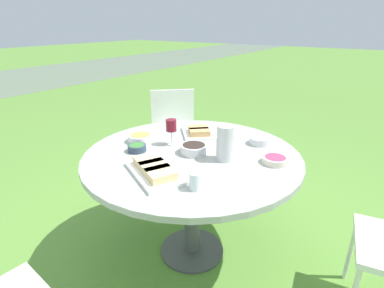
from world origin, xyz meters
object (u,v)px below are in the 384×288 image
water_pitcher (225,143)px  wine_glass (171,127)px  chair_far_back (174,128)px  dining_table (192,167)px

water_pitcher → wine_glass: (0.01, 0.40, 0.02)m
chair_far_back → water_pitcher: size_ratio=4.21×
chair_far_back → water_pitcher: water_pitcher is taller
dining_table → water_pitcher: (0.03, -0.21, 0.20)m
wine_glass → dining_table: bearing=-101.4°
chair_far_back → wine_glass: bearing=-142.9°
dining_table → chair_far_back: bearing=43.3°
water_pitcher → wine_glass: bearing=88.8°
chair_far_back → water_pitcher: (-0.83, -1.03, 0.35)m
wine_glass → chair_far_back: bearing=37.1°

